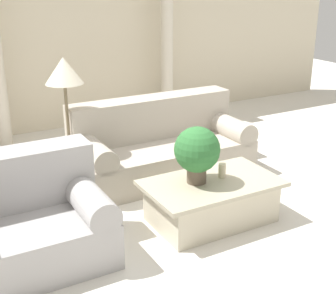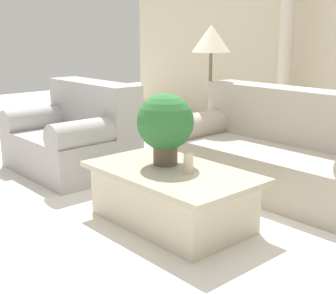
# 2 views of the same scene
# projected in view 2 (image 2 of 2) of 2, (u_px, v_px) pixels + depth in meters

# --- Properties ---
(ground_plane) EXTENTS (16.00, 16.00, 0.00)m
(ground_plane) POSITION_uv_depth(u_px,v_px,m) (202.00, 212.00, 3.79)
(ground_plane) COLOR silver
(sofa_long) EXTENTS (2.09, 0.95, 0.91)m
(sofa_long) POSITION_uv_depth(u_px,v_px,m) (286.00, 152.00, 4.26)
(sofa_long) COLOR #ADA393
(sofa_long) RESTS_ON ground_plane
(loveseat) EXTENTS (1.28, 0.95, 0.91)m
(loveseat) POSITION_uv_depth(u_px,v_px,m) (76.00, 135.00, 4.89)
(loveseat) COLOR #A6A3A2
(loveseat) RESTS_ON ground_plane
(coffee_table) EXTENTS (1.31, 0.78, 0.42)m
(coffee_table) POSITION_uv_depth(u_px,v_px,m) (172.00, 196.00, 3.54)
(coffee_table) COLOR beige
(coffee_table) RESTS_ON ground_plane
(potted_plant) EXTENTS (0.44, 0.44, 0.55)m
(potted_plant) POSITION_uv_depth(u_px,v_px,m) (165.00, 124.00, 3.56)
(potted_plant) COLOR brown
(potted_plant) RESTS_ON coffee_table
(pillar_candle) EXTENTS (0.07, 0.07, 0.14)m
(pillar_candle) POSITION_uv_depth(u_px,v_px,m) (188.00, 163.00, 3.40)
(pillar_candle) COLOR beige
(pillar_candle) RESTS_ON coffee_table
(floor_lamp) EXTENTS (0.41, 0.41, 1.49)m
(floor_lamp) POSITION_uv_depth(u_px,v_px,m) (211.00, 44.00, 4.89)
(floor_lamp) COLOR brown
(floor_lamp) RESTS_ON ground_plane
(column_left) EXTENTS (0.27, 0.27, 2.39)m
(column_left) POSITION_uv_depth(u_px,v_px,m) (286.00, 46.00, 6.40)
(column_left) COLOR beige
(column_left) RESTS_ON ground_plane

